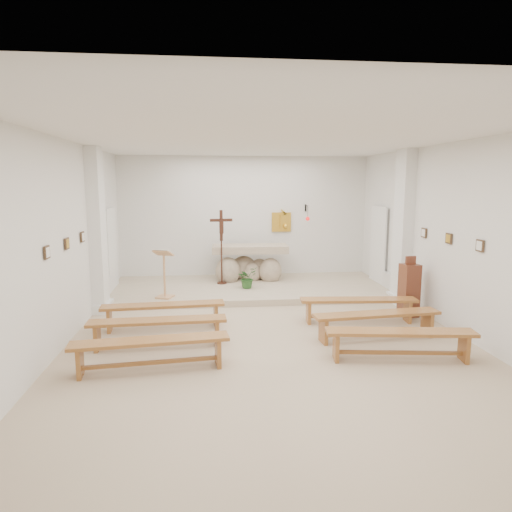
{
  "coord_description": "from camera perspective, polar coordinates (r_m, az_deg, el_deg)",
  "views": [
    {
      "loc": [
        -1.05,
        -7.89,
        2.75
      ],
      "look_at": [
        -0.04,
        1.6,
        1.22
      ],
      "focal_mm": 32.0,
      "sensor_mm": 36.0,
      "label": 1
    }
  ],
  "objects": [
    {
      "name": "station_frame_left_mid",
      "position": [
        8.51,
        -22.57,
        1.44
      ],
      "size": [
        0.03,
        0.2,
        0.2
      ],
      "primitive_type": "cube",
      "color": "#44301E",
      "rests_on": "wall_left"
    },
    {
      "name": "bench_left_third",
      "position": [
        7.01,
        -13.03,
        -11.05
      ],
      "size": [
        2.33,
        0.6,
        0.49
      ],
      "rotation": [
        0.0,
        0.0,
        0.1
      ],
      "color": "#995B2C",
      "rests_on": "ground"
    },
    {
      "name": "station_frame_left_front",
      "position": [
        7.57,
        -24.68,
        0.43
      ],
      "size": [
        0.03,
        0.2,
        0.2
      ],
      "primitive_type": "cube",
      "color": "#44301E",
      "rests_on": "wall_left"
    },
    {
      "name": "wall_right",
      "position": [
        9.16,
        23.67,
        2.06
      ],
      "size": [
        0.02,
        10.0,
        3.5
      ],
      "primitive_type": "cube",
      "color": "silver",
      "rests_on": "ground"
    },
    {
      "name": "bench_left_second",
      "position": [
        7.95,
        -12.17,
        -8.59
      ],
      "size": [
        2.31,
        0.45,
        0.49
      ],
      "rotation": [
        0.0,
        0.0,
        0.04
      ],
      "color": "#995B2C",
      "rests_on": "ground"
    },
    {
      "name": "sanctuary_platform",
      "position": [
        11.75,
        -0.81,
        -4.06
      ],
      "size": [
        6.98,
        3.0,
        0.15
      ],
      "primitive_type": "cube",
      "color": "#BFAD93",
      "rests_on": "ground"
    },
    {
      "name": "pilaster_left",
      "position": [
        10.21,
        -19.22,
        2.97
      ],
      "size": [
        0.26,
        0.55,
        3.5
      ],
      "primitive_type": "cube",
      "color": "white",
      "rests_on": "ground"
    },
    {
      "name": "bench_left_front",
      "position": [
        8.9,
        -11.5,
        -6.64
      ],
      "size": [
        2.32,
        0.53,
        0.49
      ],
      "rotation": [
        0.0,
        0.0,
        0.07
      ],
      "color": "#995B2C",
      "rests_on": "ground"
    },
    {
      "name": "sanctuary_lamp",
      "position": [
        12.94,
        6.44,
        4.88
      ],
      "size": [
        0.11,
        0.36,
        0.44
      ],
      "color": "black",
      "rests_on": "wall_back"
    },
    {
      "name": "pilaster_right",
      "position": [
        10.88,
        17.93,
        3.38
      ],
      "size": [
        0.26,
        0.55,
        3.5
      ],
      "primitive_type": "cube",
      "color": "white",
      "rests_on": "ground"
    },
    {
      "name": "bench_right_front",
      "position": [
        9.34,
        12.68,
        -5.93
      ],
      "size": [
        2.32,
        0.55,
        0.49
      ],
      "rotation": [
        0.0,
        0.0,
        -0.08
      ],
      "color": "#995B2C",
      "rests_on": "ground"
    },
    {
      "name": "ground",
      "position": [
        8.43,
        1.42,
        -9.96
      ],
      "size": [
        7.0,
        10.0,
        0.0
      ],
      "primitive_type": "cube",
      "color": "tan",
      "rests_on": "ground"
    },
    {
      "name": "bench_right_third",
      "position": [
        7.56,
        17.58,
        -9.74
      ],
      "size": [
        2.33,
        0.67,
        0.49
      ],
      "rotation": [
        0.0,
        0.0,
        -0.13
      ],
      "color": "#995B2C",
      "rests_on": "ground"
    },
    {
      "name": "wall_back",
      "position": [
        12.97,
        -1.43,
        4.68
      ],
      "size": [
        7.0,
        0.02,
        3.5
      ],
      "primitive_type": "cube",
      "color": "silver",
      "rests_on": "ground"
    },
    {
      "name": "gold_wall_relief",
      "position": [
        13.07,
        3.19,
        4.26
      ],
      "size": [
        0.55,
        0.04,
        0.55
      ],
      "primitive_type": "cube",
      "color": "gold",
      "rests_on": "wall_back"
    },
    {
      "name": "station_frame_right_mid",
      "position": [
        9.33,
        22.95,
        2.03
      ],
      "size": [
        0.03,
        0.2,
        0.2
      ],
      "primitive_type": "cube",
      "color": "#44301E",
      "rests_on": "wall_right"
    },
    {
      "name": "ceiling",
      "position": [
        8.0,
        1.52,
        14.4
      ],
      "size": [
        7.0,
        10.0,
        0.02
      ],
      "primitive_type": "cube",
      "color": "silver",
      "rests_on": "wall_back"
    },
    {
      "name": "station_frame_right_rear",
      "position": [
        10.21,
        20.25,
        2.74
      ],
      "size": [
        0.03,
        0.2,
        0.2
      ],
      "primitive_type": "cube",
      "color": "#44301E",
      "rests_on": "wall_right"
    },
    {
      "name": "radiator_right",
      "position": [
        11.77,
        16.47,
        -3.45
      ],
      "size": [
        0.1,
        0.85,
        0.52
      ],
      "primitive_type": "cube",
      "color": "silver",
      "rests_on": "ground"
    },
    {
      "name": "lectern",
      "position": [
        10.58,
        -11.43,
        -2.17
      ],
      "size": [
        0.49,
        0.45,
        1.15
      ],
      "rotation": [
        0.0,
        0.0,
        -0.36
      ],
      "color": "tan",
      "rests_on": "sanctuary_platform"
    },
    {
      "name": "donation_pedestal",
      "position": [
        10.01,
        18.59,
        -4.02
      ],
      "size": [
        0.38,
        0.38,
        1.27
      ],
      "rotation": [
        0.0,
        0.0,
        0.12
      ],
      "color": "brown",
      "rests_on": "ground"
    },
    {
      "name": "wall_left",
      "position": [
        8.32,
        -23.1,
        1.46
      ],
      "size": [
        0.02,
        10.0,
        3.5
      ],
      "primitive_type": "cube",
      "color": "silver",
      "rests_on": "ground"
    },
    {
      "name": "crucifix_stand",
      "position": [
        11.79,
        -4.35,
        1.81
      ],
      "size": [
        0.58,
        0.25,
        1.92
      ],
      "rotation": [
        0.0,
        0.0,
        0.14
      ],
      "color": "#3B1E12",
      "rests_on": "sanctuary_platform"
    },
    {
      "name": "potted_plant",
      "position": [
        11.41,
        -1.1,
        -2.72
      ],
      "size": [
        0.63,
        0.62,
        0.53
      ],
      "primitive_type": "imported",
      "rotation": [
        0.0,
        0.0,
        0.69
      ],
      "color": "#255221",
      "rests_on": "sanctuary_platform"
    },
    {
      "name": "radiator_left",
      "position": [
        11.14,
        -18.32,
        -4.24
      ],
      "size": [
        0.1,
        0.85,
        0.52
      ],
      "primitive_type": "cube",
      "color": "silver",
      "rests_on": "ground"
    },
    {
      "name": "station_frame_right_front",
      "position": [
        8.47,
        26.2,
        1.17
      ],
      "size": [
        0.03,
        0.2,
        0.2
      ],
      "primitive_type": "cube",
      "color": "#44301E",
      "rests_on": "wall_right"
    },
    {
      "name": "station_frame_left_rear",
      "position": [
        9.47,
        -20.88,
        2.25
      ],
      "size": [
        0.03,
        0.2,
        0.2
      ],
      "primitive_type": "cube",
      "color": "#44301E",
      "rests_on": "wall_left"
    },
    {
      "name": "altar",
      "position": [
        12.35,
        -0.88,
        -1.16
      ],
      "size": [
        2.05,
        0.93,
        1.04
      ],
      "rotation": [
        0.0,
        0.0,
        -0.04
      ],
      "color": "#BAA78E",
      "rests_on": "sanctuary_platform"
    },
    {
      "name": "bench_right_second",
      "position": [
        8.44,
        14.86,
        -7.65
      ],
      "size": [
        2.33,
        0.58,
        0.49
      ],
      "rotation": [
        0.0,
        0.0,
        0.09
      ],
      "color": "#995B2C",
      "rests_on": "ground"
    }
  ]
}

